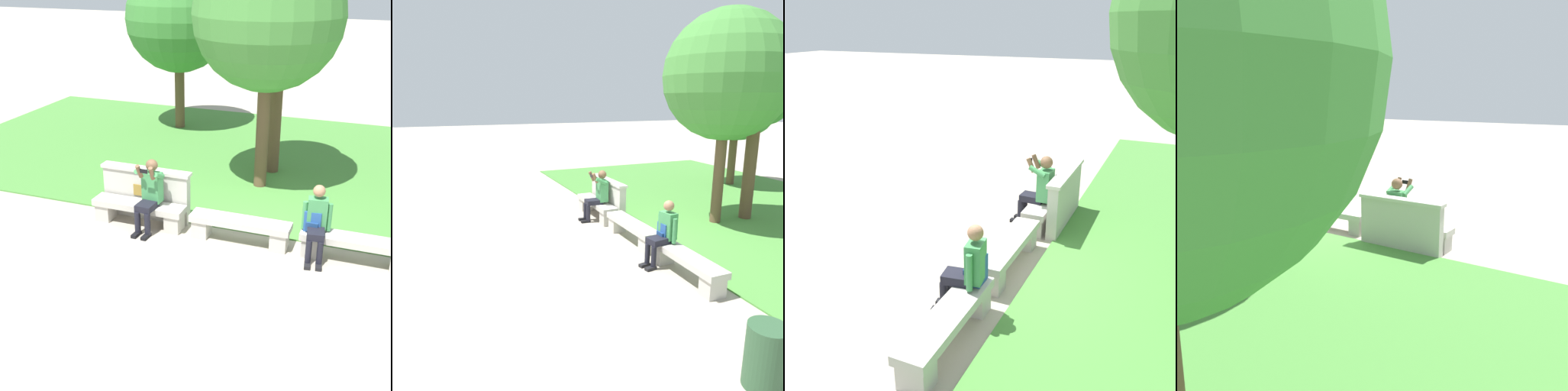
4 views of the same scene
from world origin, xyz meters
TOP-DOWN VIEW (x-y plane):
  - ground_plane at (0.00, 0.00)m, footprint 80.00×80.00m
  - grass_strip at (0.00, 4.38)m, footprint 17.69×8.00m
  - bench_main at (-1.96, 0.00)m, footprint 1.78×0.40m
  - bench_near at (0.00, 0.00)m, footprint 1.78×0.40m
  - bench_mid at (1.96, 0.00)m, footprint 1.78×0.40m
  - backrest_wall_with_plaque at (-1.96, 0.34)m, footprint 1.78×0.24m
  - person_photographer at (-1.69, -0.08)m, footprint 0.49×0.74m
  - person_distant at (1.31, -0.07)m, footprint 0.48×0.71m
  - backpack at (1.24, 0.02)m, footprint 0.28×0.24m
  - tree_left_background at (-0.28, 3.58)m, footprint 2.04×2.04m
  - tree_right_background at (-3.66, 6.19)m, footprint 2.94×2.94m
  - tree_far_back at (-0.31, 2.61)m, footprint 3.01×3.01m

SIDE VIEW (x-z plane):
  - ground_plane at x=0.00m, z-range 0.00..0.00m
  - grass_strip at x=0.00m, z-range 0.00..0.03m
  - bench_main at x=-1.96m, z-range 0.07..0.52m
  - bench_near at x=0.00m, z-range 0.07..0.52m
  - bench_mid at x=1.96m, z-range 0.07..0.52m
  - backrest_wall_with_plaque at x=-1.96m, z-range 0.01..1.02m
  - backpack at x=1.24m, z-range 0.41..0.84m
  - person_distant at x=1.31m, z-range 0.04..1.30m
  - person_photographer at x=-1.69m, z-range 0.08..1.40m
  - tree_right_background at x=-3.66m, z-range 0.81..5.39m
  - tree_left_background at x=-0.28m, z-range 1.14..5.59m
  - tree_far_back at x=-0.31m, z-range 1.04..6.16m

